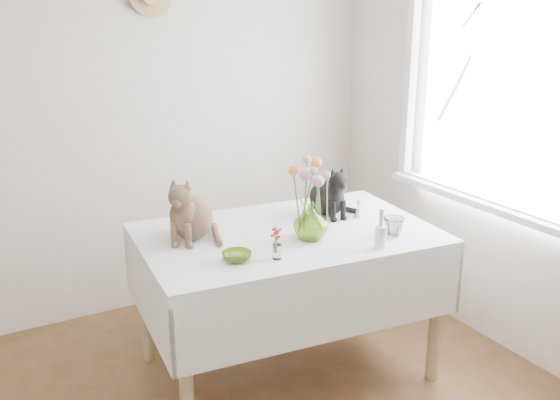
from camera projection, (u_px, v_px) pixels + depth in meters
room at (255, 248)px, 1.97m from camera, size 4.08×4.58×2.58m
window at (497, 113)px, 3.52m from camera, size 0.12×1.52×1.32m
dining_table at (287, 267)px, 3.38m from camera, size 1.64×1.14×0.83m
tabby_cat at (190, 205)px, 3.18m from camera, size 0.38×0.38×0.35m
black_cat at (327, 189)px, 3.55m from camera, size 0.21×0.27×0.30m
flower_vase at (311, 222)px, 3.19m from camera, size 0.22×0.22×0.19m
green_bowl at (237, 257)px, 2.94m from camera, size 0.18×0.18×0.04m
drinking_glass at (393, 226)px, 3.25m from camera, size 0.11×0.11×0.10m
candlestick at (380, 235)px, 3.08m from camera, size 0.06×0.06×0.20m
berry_jar at (277, 243)px, 2.94m from camera, size 0.04×0.04×0.18m
porcelain_figurine at (359, 210)px, 3.53m from camera, size 0.06×0.06×0.11m
flower_bouquet at (311, 175)px, 3.12m from camera, size 0.17×0.13×0.39m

